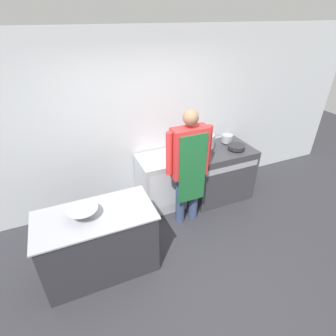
% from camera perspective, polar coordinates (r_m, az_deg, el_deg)
% --- Properties ---
extents(ground_plane, '(14.00, 14.00, 0.00)m').
position_cam_1_polar(ground_plane, '(3.58, 5.30, -21.53)').
color(ground_plane, '#2D2D33').
extents(wall_back, '(8.00, 0.05, 2.70)m').
position_cam_1_polar(wall_back, '(4.11, -5.60, 9.63)').
color(wall_back, silver).
rests_on(wall_back, ground_plane).
extents(prep_counter, '(1.35, 0.69, 0.87)m').
position_cam_1_polar(prep_counter, '(3.39, -14.73, -15.38)').
color(prep_counter, '#2D2D33').
rests_on(prep_counter, ground_plane).
extents(stove, '(1.03, 0.77, 0.92)m').
position_cam_1_polar(stove, '(4.61, 10.84, -0.78)').
color(stove, '#38383D').
rests_on(stove, ground_plane).
extents(fridge_unit, '(0.69, 0.61, 0.88)m').
position_cam_1_polar(fridge_unit, '(4.28, -1.58, -3.09)').
color(fridge_unit, silver).
rests_on(fridge_unit, ground_plane).
extents(person_cook, '(0.69, 0.24, 1.78)m').
position_cam_1_polar(person_cook, '(3.66, 4.58, 1.23)').
color(person_cook, '#38476B').
rests_on(person_cook, ground_plane).
extents(mixing_bowl, '(0.34, 0.34, 0.12)m').
position_cam_1_polar(mixing_bowl, '(3.07, -18.00, -9.27)').
color(mixing_bowl, '#9EA0A8').
rests_on(mixing_bowl, prep_counter).
extents(stock_pot, '(0.32, 0.32, 0.24)m').
position_cam_1_polar(stock_pot, '(4.32, 8.03, 6.10)').
color(stock_pot, '#9EA0A8').
rests_on(stock_pot, stove).
extents(saute_pan, '(0.27, 0.27, 0.06)m').
position_cam_1_polar(saute_pan, '(4.39, 14.66, 4.48)').
color(saute_pan, '#262628').
rests_on(saute_pan, stove).
extents(sauce_pot, '(0.19, 0.19, 0.13)m').
position_cam_1_polar(sauce_pot, '(4.57, 12.75, 6.31)').
color(sauce_pot, '#9EA0A8').
rests_on(sauce_pot, stove).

